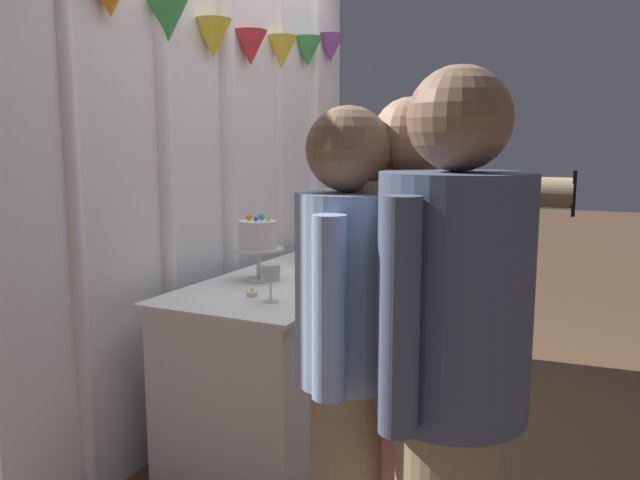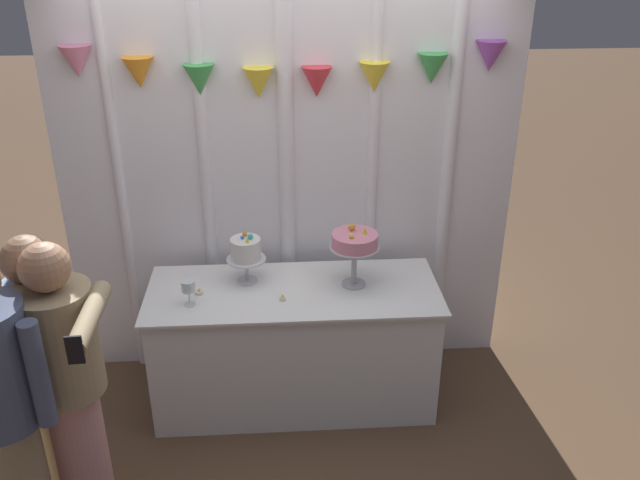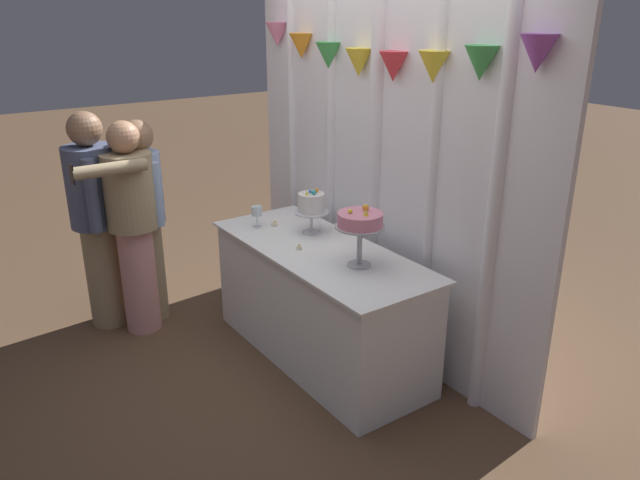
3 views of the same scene
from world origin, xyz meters
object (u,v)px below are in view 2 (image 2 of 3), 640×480
at_px(cake_table, 294,345).
at_px(tealight_near_left, 283,298).
at_px(cake_display_nearright, 355,243).
at_px(guest_man_pink_jacket, 48,363).
at_px(cake_display_nearleft, 246,251).
at_px(guest_girl_blue_dress, 67,381).
at_px(tealight_far_left, 199,292).
at_px(wine_glass, 188,287).
at_px(guest_man_dark_suit, 1,405).

height_order(cake_table, tealight_near_left, tealight_near_left).
bearing_deg(cake_display_nearright, guest_man_pink_jacket, -154.01).
distance_m(cake_display_nearleft, guest_girl_blue_dress, 1.26).
height_order(cake_display_nearright, tealight_far_left, cake_display_nearright).
bearing_deg(guest_man_pink_jacket, cake_display_nearleft, 42.44).
xyz_separation_m(cake_table, tealight_far_left, (-0.54, -0.01, 0.40)).
bearing_deg(cake_display_nearleft, tealight_near_left, -48.67).
xyz_separation_m(cake_display_nearright, tealight_near_left, (-0.42, -0.15, -0.26)).
xyz_separation_m(tealight_near_left, guest_man_pink_jacket, (-1.12, -0.60, 0.05)).
bearing_deg(cake_display_nearleft, wine_glass, -141.89).
bearing_deg(guest_man_dark_suit, wine_glass, 51.93).
xyz_separation_m(guest_man_pink_jacket, guest_girl_blue_dress, (0.12, -0.14, -0.01)).
bearing_deg(wine_glass, cake_display_nearright, 9.83).
height_order(wine_glass, guest_man_pink_jacket, guest_man_pink_jacket).
height_order(cake_table, guest_man_pink_jacket, guest_man_pink_jacket).
height_order(cake_table, guest_man_dark_suit, guest_man_dark_suit).
bearing_deg(tealight_far_left, cake_display_nearleft, 25.76).
distance_m(guest_man_pink_jacket, guest_girl_blue_dress, 0.19).
distance_m(cake_display_nearright, tealight_far_left, 0.94).
bearing_deg(tealight_far_left, guest_man_pink_jacket, -132.35).
height_order(cake_display_nearleft, guest_man_dark_suit, guest_man_dark_suit).
bearing_deg(guest_man_pink_jacket, guest_man_dark_suit, -108.96).
distance_m(tealight_far_left, guest_girl_blue_dress, 0.99).
distance_m(tealight_far_left, guest_man_dark_suit, 1.27).
xyz_separation_m(cake_display_nearleft, tealight_far_left, (-0.27, -0.13, -0.19)).
bearing_deg(cake_table, guest_man_dark_suit, -141.38).
bearing_deg(cake_display_nearright, guest_man_dark_suit, -147.14).
xyz_separation_m(tealight_far_left, guest_man_pink_jacket, (-0.64, -0.70, 0.05)).
relative_size(wine_glass, tealight_near_left, 4.00).
relative_size(cake_display_nearleft, tealight_near_left, 8.28).
xyz_separation_m(cake_table, guest_girl_blue_dress, (-1.06, -0.86, 0.45)).
relative_size(tealight_near_left, guest_man_pink_jacket, 0.03).
bearing_deg(guest_girl_blue_dress, guest_man_dark_suit, -142.74).
bearing_deg(cake_table, wine_glass, -167.53).
xyz_separation_m(cake_table, guest_man_pink_jacket, (-1.18, -0.72, 0.45)).
relative_size(cake_display_nearleft, guest_man_dark_suit, 0.20).
xyz_separation_m(wine_glass, tealight_far_left, (0.04, 0.12, -0.10)).
relative_size(cake_display_nearleft, tealight_far_left, 6.51).
bearing_deg(tealight_far_left, guest_man_dark_suit, -126.36).
distance_m(cake_display_nearleft, guest_man_pink_jacket, 1.25).
bearing_deg(guest_man_dark_suit, tealight_far_left, 53.64).
relative_size(cake_display_nearright, guest_man_pink_jacket, 0.25).
bearing_deg(cake_table, tealight_near_left, -118.81).
bearing_deg(wine_glass, guest_man_dark_suit, -128.07).
xyz_separation_m(cake_display_nearleft, guest_girl_blue_dress, (-0.79, -0.97, -0.15)).
distance_m(tealight_far_left, tealight_near_left, 0.49).
distance_m(tealight_far_left, guest_man_pink_jacket, 0.95).
distance_m(wine_glass, guest_girl_blue_dress, 0.87).
relative_size(wine_glass, guest_girl_blue_dress, 0.10).
bearing_deg(guest_man_dark_suit, tealight_near_left, 36.69).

